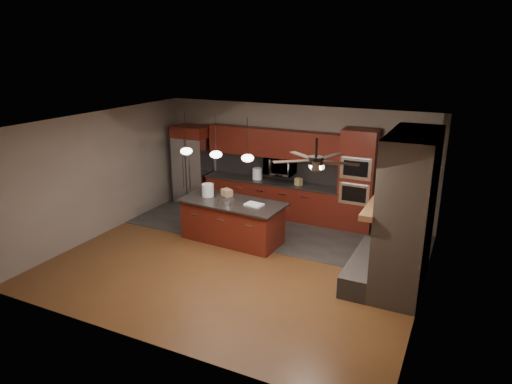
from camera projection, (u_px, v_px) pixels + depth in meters
The scene contains 22 objects.
ground at pixel (239, 260), 9.28m from camera, with size 7.00×7.00×0.00m, color brown.
ceiling at pixel (238, 123), 8.43m from camera, with size 7.00×6.00×0.02m, color white.
back_wall at pixel (294, 161), 11.43m from camera, with size 7.00×0.02×2.80m, color slate.
right_wall at pixel (429, 223), 7.41m from camera, with size 0.02×6.00×2.80m, color slate.
left_wall at pixel (101, 174), 10.30m from camera, with size 0.02×6.00×2.80m, color slate.
slate_tile_patch at pixel (274, 229), 10.83m from camera, with size 7.00×2.40×0.01m, color #322F2D.
fireplace_column at pixel (403, 217), 7.98m from camera, with size 1.30×2.10×2.80m.
back_cabinetry at pixel (272, 181), 11.56m from camera, with size 3.59×0.64×2.20m.
oven_tower at pixel (358, 180), 10.53m from camera, with size 0.80×0.63×2.38m.
microwave at pixel (280, 166), 11.36m from camera, with size 0.73×0.41×0.50m, color silver.
refrigerator at pixel (193, 165), 12.34m from camera, with size 0.92×0.75×2.15m.
kitchen_island at pixel (232, 221), 10.08m from camera, with size 2.38×1.20×0.92m.
white_bucket at pixel (208, 190), 10.25m from camera, with size 0.26×0.26×0.28m, color silver.
paint_can at pixel (227, 202), 9.70m from camera, with size 0.17×0.17×0.11m, color silver.
paint_tray at pixel (254, 205), 9.69m from camera, with size 0.37×0.26×0.04m, color white.
cardboard_box at pixel (227, 193), 10.29m from camera, with size 0.24×0.17×0.15m, color #A97B57.
counter_bucket at pixel (257, 174), 11.64m from camera, with size 0.25×0.25×0.28m, color white.
counter_box at pixel (298, 182), 11.15m from camera, with size 0.16×0.12×0.18m, color tan.
pendant_left at pixel (186, 151), 9.96m from camera, with size 0.26×0.26×0.92m.
pendant_center at pixel (216, 154), 9.65m from camera, with size 0.26×0.26×0.92m.
pendant_right at pixel (248, 158), 9.35m from camera, with size 0.26×0.26×0.92m.
ceiling_fan at pixel (316, 160), 7.10m from camera, with size 1.27×1.33×0.41m.
Camera 1 is at (3.95, -7.44, 4.15)m, focal length 32.00 mm.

